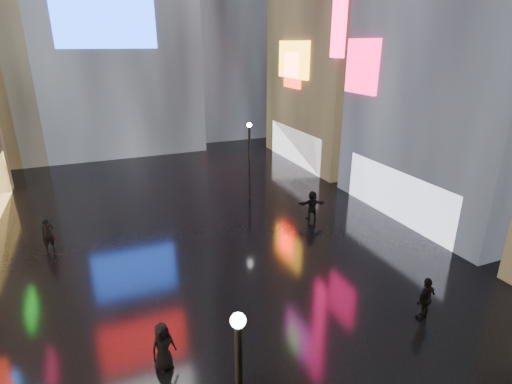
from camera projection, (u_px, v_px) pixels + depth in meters
ground at (203, 228)px, 22.82m from camera, size 140.00×140.00×0.00m
lamp_far at (250, 157)px, 26.14m from camera, size 0.30×0.30×5.20m
pedestrian_3 at (426, 299)px, 15.08m from camera, size 1.11×0.67×1.78m
pedestrian_4 at (163, 346)px, 12.76m from camera, size 0.97×0.81×1.70m
pedestrian_5 at (312, 205)px, 23.71m from camera, size 1.73×0.90×1.78m
pedestrian_6 at (48, 234)px, 20.15m from camera, size 0.75×0.64×1.76m
umbrella_2 at (160, 314)px, 12.32m from camera, size 1.21×1.20×0.84m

